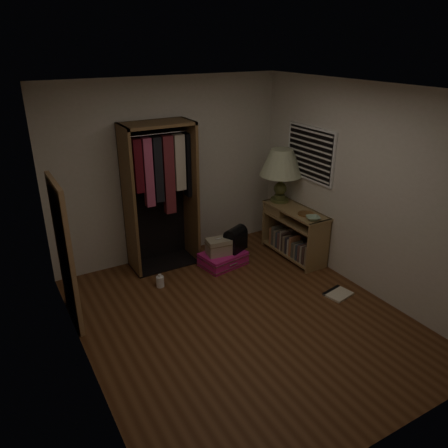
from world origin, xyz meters
The scene contains 13 objects.
ground centered at (0.00, 0.00, 0.00)m, with size 4.00×4.00×0.00m, color #563018.
room_walls centered at (0.08, 0.04, 1.50)m, with size 3.52×4.02×2.60m.
console_bookshelf centered at (1.54, 1.04, 0.39)m, with size 0.42×1.12×0.75m.
open_wardrobe centered at (-0.21, 1.77, 1.20)m, with size 0.98×0.50×2.05m.
floor_mirror centered at (-1.70, 1.00, 0.85)m, with size 0.06×0.80×1.70m.
pink_suitcase centered at (0.47, 1.27, 0.10)m, with size 0.70×0.56×0.19m.
train_case centered at (0.40, 1.27, 0.31)m, with size 0.37×0.28×0.25m.
black_bag centered at (0.67, 1.26, 0.38)m, with size 0.38×0.33×0.36m.
table_lamp centered at (1.54, 1.40, 1.34)m, with size 0.83×0.83×0.80m.
brass_tray centered at (1.54, 0.78, 0.76)m, with size 0.29×0.29×0.01m.
ceramic_bowl centered at (1.49, 0.57, 0.77)m, with size 0.19×0.19×0.05m, color #99B798.
white_jug centered at (-0.56, 1.16, 0.08)m, with size 0.12×0.12×0.18m.
floor_book centered at (1.35, -0.16, 0.01)m, with size 0.37×0.32×0.03m.
Camera 1 is at (-2.33, -3.61, 3.05)m, focal length 35.00 mm.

